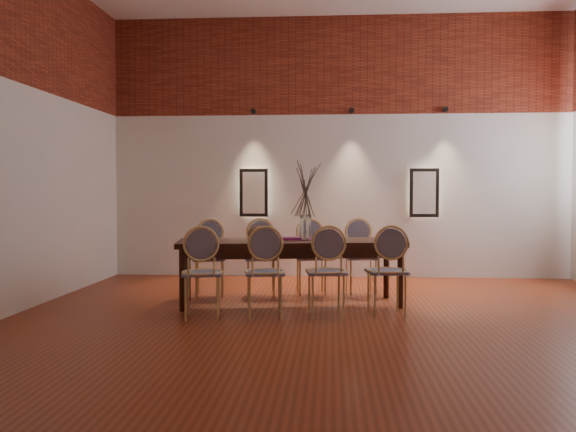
# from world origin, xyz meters

# --- Properties ---
(floor) EXTENTS (7.00, 7.00, 0.02)m
(floor) POSITION_xyz_m (0.00, 0.00, -0.01)
(floor) COLOR maroon
(floor) RESTS_ON ground
(wall_back) EXTENTS (7.00, 0.10, 4.00)m
(wall_back) POSITION_xyz_m (0.00, 3.55, 2.00)
(wall_back) COLOR silver
(wall_back) RESTS_ON ground
(wall_front) EXTENTS (7.00, 0.10, 4.00)m
(wall_front) POSITION_xyz_m (0.00, -3.55, 2.00)
(wall_front) COLOR silver
(wall_front) RESTS_ON ground
(brick_band_back) EXTENTS (7.00, 0.02, 1.50)m
(brick_band_back) POSITION_xyz_m (0.00, 3.48, 3.25)
(brick_band_back) COLOR maroon
(brick_band_back) RESTS_ON ground
(niche_left) EXTENTS (0.36, 0.06, 0.66)m
(niche_left) POSITION_xyz_m (-1.30, 3.45, 1.30)
(niche_left) COLOR #FFEAC6
(niche_left) RESTS_ON wall_back
(niche_right) EXTENTS (0.36, 0.06, 0.66)m
(niche_right) POSITION_xyz_m (1.30, 3.45, 1.30)
(niche_right) COLOR #FFEAC6
(niche_right) RESTS_ON wall_back
(spot_fixture_left) EXTENTS (0.08, 0.10, 0.08)m
(spot_fixture_left) POSITION_xyz_m (-1.30, 3.42, 2.55)
(spot_fixture_left) COLOR black
(spot_fixture_left) RESTS_ON wall_back
(spot_fixture_mid) EXTENTS (0.08, 0.10, 0.08)m
(spot_fixture_mid) POSITION_xyz_m (0.20, 3.42, 2.55)
(spot_fixture_mid) COLOR black
(spot_fixture_mid) RESTS_ON wall_back
(spot_fixture_right) EXTENTS (0.08, 0.10, 0.08)m
(spot_fixture_right) POSITION_xyz_m (1.60, 3.42, 2.55)
(spot_fixture_right) COLOR black
(spot_fixture_right) RESTS_ON wall_back
(dining_table) EXTENTS (2.69, 1.20, 0.75)m
(dining_table) POSITION_xyz_m (-0.58, 1.15, 0.38)
(dining_table) COLOR #37150B
(dining_table) RESTS_ON floor
(chair_near_a) EXTENTS (0.50, 0.50, 0.94)m
(chair_near_a) POSITION_xyz_m (-1.45, 0.32, 0.47)
(chair_near_a) COLOR #DFBA71
(chair_near_a) RESTS_ON floor
(chair_near_b) EXTENTS (0.50, 0.50, 0.94)m
(chair_near_b) POSITION_xyz_m (-0.80, 0.41, 0.47)
(chair_near_b) COLOR #DFBA71
(chair_near_b) RESTS_ON floor
(chair_near_c) EXTENTS (0.50, 0.50, 0.94)m
(chair_near_c) POSITION_xyz_m (-0.16, 0.51, 0.47)
(chair_near_c) COLOR #DFBA71
(chair_near_c) RESTS_ON floor
(chair_near_d) EXTENTS (0.50, 0.50, 0.94)m
(chair_near_d) POSITION_xyz_m (0.49, 0.60, 0.47)
(chair_near_d) COLOR #DFBA71
(chair_near_d) RESTS_ON floor
(chair_far_a) EXTENTS (0.50, 0.50, 0.94)m
(chair_far_a) POSITION_xyz_m (-1.65, 1.70, 0.47)
(chair_far_a) COLOR #DFBA71
(chair_far_a) RESTS_ON floor
(chair_far_b) EXTENTS (0.50, 0.50, 0.94)m
(chair_far_b) POSITION_xyz_m (-1.00, 1.80, 0.47)
(chair_far_b) COLOR #DFBA71
(chair_far_b) RESTS_ON floor
(chair_far_c) EXTENTS (0.50, 0.50, 0.94)m
(chair_far_c) POSITION_xyz_m (-0.36, 1.89, 0.47)
(chair_far_c) COLOR #DFBA71
(chair_far_c) RESTS_ON floor
(chair_far_d) EXTENTS (0.50, 0.50, 0.94)m
(chair_far_d) POSITION_xyz_m (0.28, 1.98, 0.47)
(chair_far_d) COLOR #DFBA71
(chair_far_d) RESTS_ON floor
(vase) EXTENTS (0.14, 0.14, 0.30)m
(vase) POSITION_xyz_m (-0.41, 1.18, 0.90)
(vase) COLOR silver
(vase) RESTS_ON dining_table
(dried_branches) EXTENTS (0.50, 0.50, 0.70)m
(dried_branches) POSITION_xyz_m (-0.41, 1.18, 1.35)
(dried_branches) COLOR #473F2E
(dried_branches) RESTS_ON vase
(bowl) EXTENTS (0.24, 0.24, 0.18)m
(bowl) POSITION_xyz_m (-0.95, 1.05, 0.84)
(bowl) COLOR brown
(bowl) RESTS_ON dining_table
(book) EXTENTS (0.28, 0.22, 0.03)m
(book) POSITION_xyz_m (-0.58, 1.23, 0.77)
(book) COLOR #9C2C7A
(book) RESTS_ON dining_table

